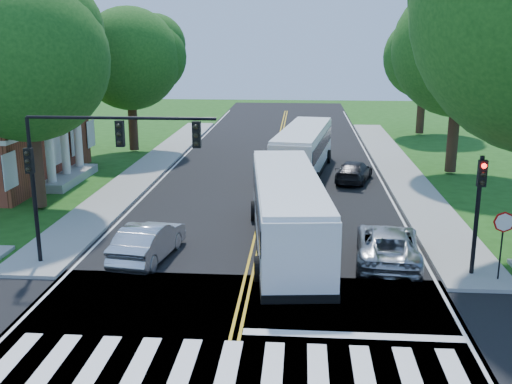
# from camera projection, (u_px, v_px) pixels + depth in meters

# --- Properties ---
(ground) EXTENTS (140.00, 140.00, 0.00)m
(ground) POSITION_uv_depth(u_px,v_px,m) (230.00, 359.00, 16.45)
(ground) COLOR #1B4812
(ground) RESTS_ON ground
(road) EXTENTS (14.00, 96.00, 0.01)m
(road) POSITION_uv_depth(u_px,v_px,m) (268.00, 194.00, 33.82)
(road) COLOR black
(road) RESTS_ON ground
(cross_road) EXTENTS (60.00, 12.00, 0.01)m
(cross_road) POSITION_uv_depth(u_px,v_px,m) (230.00, 359.00, 16.44)
(cross_road) COLOR black
(cross_road) RESTS_ON ground
(center_line) EXTENTS (0.36, 70.00, 0.01)m
(center_line) POSITION_uv_depth(u_px,v_px,m) (271.00, 177.00, 37.67)
(center_line) COLOR gold
(center_line) RESTS_ON road
(edge_line_w) EXTENTS (0.12, 70.00, 0.01)m
(edge_line_w) POSITION_uv_depth(u_px,v_px,m) (165.00, 175.00, 38.17)
(edge_line_w) COLOR silver
(edge_line_w) RESTS_ON road
(edge_line_e) EXTENTS (0.12, 70.00, 0.01)m
(edge_line_e) POSITION_uv_depth(u_px,v_px,m) (380.00, 179.00, 37.17)
(edge_line_e) COLOR silver
(edge_line_e) RESTS_ON road
(crosswalk) EXTENTS (12.60, 3.00, 0.01)m
(crosswalk) POSITION_uv_depth(u_px,v_px,m) (228.00, 369.00, 15.96)
(crosswalk) COLOR silver
(crosswalk) RESTS_ON road
(stop_bar) EXTENTS (6.60, 0.40, 0.01)m
(stop_bar) POSITION_uv_depth(u_px,v_px,m) (354.00, 335.00, 17.73)
(stop_bar) COLOR silver
(stop_bar) RESTS_ON road
(sidewalk_nw) EXTENTS (2.60, 40.00, 0.15)m
(sidewalk_nw) POSITION_uv_depth(u_px,v_px,m) (153.00, 165.00, 41.16)
(sidewalk_nw) COLOR gray
(sidewalk_nw) RESTS_ON ground
(sidewalk_ne) EXTENTS (2.60, 40.00, 0.15)m
(sidewalk_ne) POSITION_uv_depth(u_px,v_px,m) (397.00, 168.00, 39.94)
(sidewalk_ne) COLOR gray
(sidewalk_ne) RESTS_ON ground
(tree_west_near) EXTENTS (8.00, 8.00, 11.40)m
(tree_west_near) POSITION_uv_depth(u_px,v_px,m) (26.00, 60.00, 28.91)
(tree_west_near) COLOR #362115
(tree_west_near) RESTS_ON ground
(tree_west_far) EXTENTS (7.60, 7.60, 10.67)m
(tree_west_far) POSITION_uv_depth(u_px,v_px,m) (130.00, 59.00, 44.45)
(tree_west_far) COLOR #362115
(tree_west_far) RESTS_ON ground
(tree_east_mid) EXTENTS (8.40, 8.40, 11.93)m
(tree_east_mid) POSITION_uv_depth(u_px,v_px,m) (460.00, 49.00, 36.79)
(tree_east_mid) COLOR #362115
(tree_east_mid) RESTS_ON ground
(tree_east_far) EXTENTS (7.20, 7.20, 10.34)m
(tree_east_far) POSITION_uv_depth(u_px,v_px,m) (425.00, 57.00, 52.40)
(tree_east_far) COLOR #362115
(tree_east_far) RESTS_ON ground
(signal_nw) EXTENTS (7.15, 0.46, 5.66)m
(signal_nw) POSITION_uv_depth(u_px,v_px,m) (91.00, 155.00, 21.98)
(signal_nw) COLOR black
(signal_nw) RESTS_ON ground
(signal_ne) EXTENTS (0.30, 0.46, 4.40)m
(signal_ne) POSITION_uv_depth(u_px,v_px,m) (479.00, 200.00, 21.31)
(signal_ne) COLOR black
(signal_ne) RESTS_ON ground
(stop_sign) EXTENTS (0.76, 0.08, 2.53)m
(stop_sign) POSITION_uv_depth(u_px,v_px,m) (503.00, 229.00, 21.04)
(stop_sign) COLOR black
(stop_sign) RESTS_ON ground
(bus_lead) EXTENTS (3.76, 12.07, 3.07)m
(bus_lead) POSITION_uv_depth(u_px,v_px,m) (287.00, 210.00, 24.78)
(bus_lead) COLOR silver
(bus_lead) RESTS_ON road
(bus_follow) EXTENTS (4.07, 11.73, 2.97)m
(bus_follow) POSITION_uv_depth(u_px,v_px,m) (303.00, 150.00, 38.33)
(bus_follow) COLOR silver
(bus_follow) RESTS_ON road
(hatchback) EXTENTS (2.20, 4.73, 1.50)m
(hatchback) POSITION_uv_depth(u_px,v_px,m) (148.00, 241.00, 23.67)
(hatchback) COLOR silver
(hatchback) RESTS_ON road
(suv) EXTENTS (2.89, 5.38, 1.44)m
(suv) POSITION_uv_depth(u_px,v_px,m) (388.00, 244.00, 23.38)
(suv) COLOR #B3B5BA
(suv) RESTS_ON road
(dark_sedan) EXTENTS (2.81, 4.61, 1.25)m
(dark_sedan) POSITION_uv_depth(u_px,v_px,m) (354.00, 171.00, 36.49)
(dark_sedan) COLOR black
(dark_sedan) RESTS_ON road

